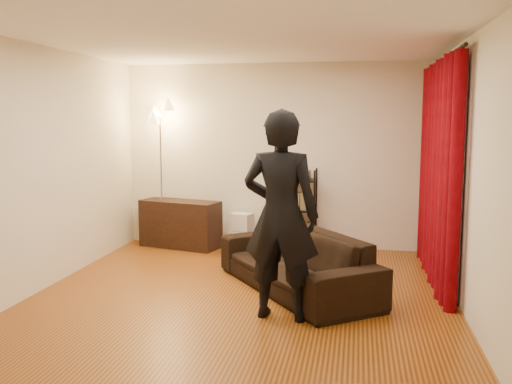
% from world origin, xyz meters
% --- Properties ---
extents(floor, '(5.00, 5.00, 0.00)m').
position_xyz_m(floor, '(0.00, 0.00, 0.00)').
color(floor, '#93511A').
rests_on(floor, ground).
extents(ceiling, '(5.00, 5.00, 0.00)m').
position_xyz_m(ceiling, '(0.00, 0.00, 2.70)').
color(ceiling, white).
rests_on(ceiling, ground).
extents(wall_back, '(5.00, 0.00, 5.00)m').
position_xyz_m(wall_back, '(0.00, 2.50, 1.35)').
color(wall_back, beige).
rests_on(wall_back, ground).
extents(wall_front, '(5.00, 0.00, 5.00)m').
position_xyz_m(wall_front, '(0.00, -2.50, 1.35)').
color(wall_front, beige).
rests_on(wall_front, ground).
extents(wall_left, '(0.00, 5.00, 5.00)m').
position_xyz_m(wall_left, '(-2.25, 0.00, 1.35)').
color(wall_left, beige).
rests_on(wall_left, ground).
extents(wall_right, '(0.00, 5.00, 5.00)m').
position_xyz_m(wall_right, '(2.25, 0.00, 1.35)').
color(wall_right, beige).
rests_on(wall_right, ground).
extents(curtain_rod, '(0.04, 2.65, 0.04)m').
position_xyz_m(curtain_rod, '(2.15, 1.12, 2.58)').
color(curtain_rod, black).
rests_on(curtain_rod, wall_right).
extents(curtain, '(0.22, 2.65, 2.55)m').
position_xyz_m(curtain, '(2.13, 1.12, 1.28)').
color(curtain, '#68040A').
rests_on(curtain, ground).
extents(sofa, '(2.04, 2.34, 0.66)m').
position_xyz_m(sofa, '(0.54, 0.35, 0.33)').
color(sofa, black).
rests_on(sofa, ground).
extents(person, '(0.78, 0.56, 1.99)m').
position_xyz_m(person, '(0.49, -0.56, 1.00)').
color(person, black).
rests_on(person, ground).
extents(media_cabinet, '(1.26, 0.74, 0.69)m').
position_xyz_m(media_cabinet, '(-1.38, 2.18, 0.35)').
color(media_cabinet, black).
rests_on(media_cabinet, ground).
extents(storage_boxes, '(0.36, 0.31, 0.52)m').
position_xyz_m(storage_boxes, '(-0.48, 2.31, 0.26)').
color(storage_boxes, silver).
rests_on(storage_boxes, ground).
extents(wire_shelf, '(0.55, 0.39, 1.19)m').
position_xyz_m(wire_shelf, '(0.34, 2.28, 0.59)').
color(wire_shelf, black).
rests_on(wire_shelf, ground).
extents(floor_lamp, '(0.43, 0.43, 2.13)m').
position_xyz_m(floor_lamp, '(-1.68, 2.21, 1.06)').
color(floor_lamp, silver).
rests_on(floor_lamp, ground).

